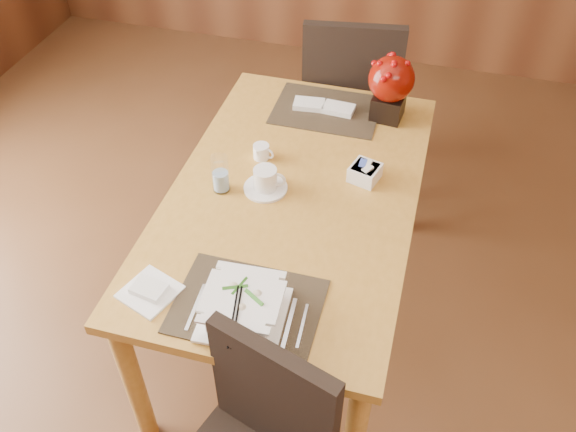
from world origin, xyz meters
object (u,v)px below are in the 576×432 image
(coffee_cup, at_px, (265,181))
(water_glass, at_px, (220,174))
(creamer_jug, at_px, (261,152))
(bread_plate, at_px, (150,292))
(far_chair, at_px, (350,98))
(dining_table, at_px, (293,211))
(sugar_caddy, at_px, (365,173))
(berry_decor, at_px, (391,85))
(soup_setting, at_px, (243,306))

(coffee_cup, distance_m, water_glass, 0.17)
(coffee_cup, distance_m, creamer_jug, 0.19)
(coffee_cup, height_order, creamer_jug, coffee_cup)
(bread_plate, xyz_separation_m, far_chair, (0.35, 1.52, -0.18))
(dining_table, distance_m, sugar_caddy, 0.31)
(sugar_caddy, bearing_deg, bread_plate, -127.28)
(dining_table, height_order, coffee_cup, coffee_cup)
(water_glass, bearing_deg, berry_decor, 50.33)
(water_glass, relative_size, creamer_jug, 1.82)
(water_glass, relative_size, berry_decor, 0.53)
(coffee_cup, relative_size, bread_plate, 1.03)
(creamer_jug, height_order, berry_decor, berry_decor)
(bread_plate, bearing_deg, far_chair, 77.07)
(bread_plate, bearing_deg, creamer_jug, 79.64)
(coffee_cup, height_order, water_glass, water_glass)
(water_glass, bearing_deg, far_chair, 73.25)
(berry_decor, xyz_separation_m, bread_plate, (-0.57, -1.15, -0.15))
(water_glass, bearing_deg, creamer_jug, 68.46)
(soup_setting, distance_m, coffee_cup, 0.59)
(dining_table, xyz_separation_m, far_chair, (0.04, 0.94, -0.08))
(sugar_caddy, bearing_deg, water_glass, -158.39)
(creamer_jug, bearing_deg, berry_decor, 58.41)
(water_glass, distance_m, far_chair, 1.07)
(soup_setting, xyz_separation_m, far_chair, (0.04, 1.53, -0.22))
(coffee_cup, xyz_separation_m, bread_plate, (-0.21, -0.57, -0.03))
(dining_table, height_order, water_glass, water_glass)
(dining_table, bearing_deg, berry_decor, 65.64)
(dining_table, height_order, far_chair, far_chair)
(soup_setting, relative_size, berry_decor, 0.95)
(dining_table, xyz_separation_m, coffee_cup, (-0.10, -0.01, 0.14))
(dining_table, height_order, sugar_caddy, sugar_caddy)
(bread_plate, bearing_deg, sugar_caddy, 52.72)
(water_glass, bearing_deg, dining_table, 12.23)
(sugar_caddy, xyz_separation_m, berry_decor, (0.02, 0.43, 0.13))
(berry_decor, bearing_deg, far_chair, 120.75)
(coffee_cup, xyz_separation_m, sugar_caddy, (0.34, 0.15, -0.01))
(creamer_jug, distance_m, far_chair, 0.83)
(coffee_cup, relative_size, far_chair, 0.16)
(coffee_cup, bearing_deg, water_glass, -164.29)
(dining_table, relative_size, berry_decor, 5.35)
(far_chair, bearing_deg, soup_setting, 79.96)
(water_glass, xyz_separation_m, berry_decor, (0.52, 0.63, 0.08))
(creamer_jug, xyz_separation_m, berry_decor, (0.43, 0.41, 0.13))
(creamer_jug, relative_size, berry_decor, 0.29)
(coffee_cup, distance_m, far_chair, 0.99)
(coffee_cup, bearing_deg, sugar_caddy, 24.16)
(water_glass, relative_size, sugar_caddy, 1.45)
(far_chair, bearing_deg, sugar_caddy, 95.44)
(sugar_caddy, distance_m, far_chair, 0.85)
(dining_table, bearing_deg, far_chair, 87.68)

